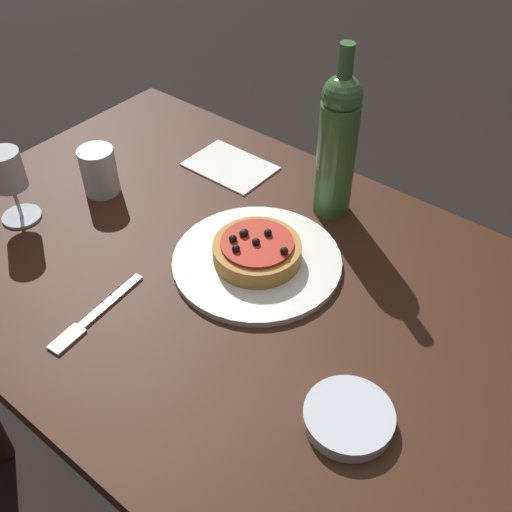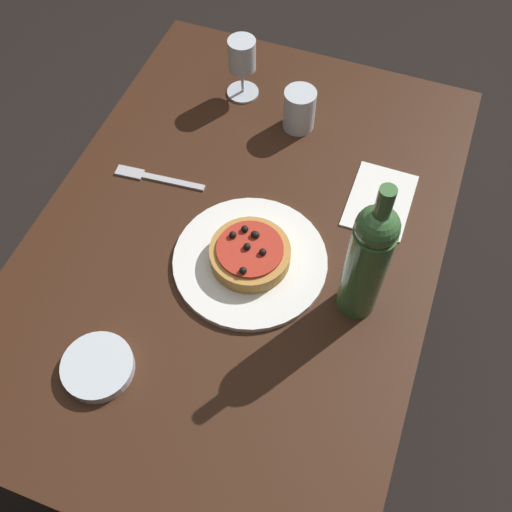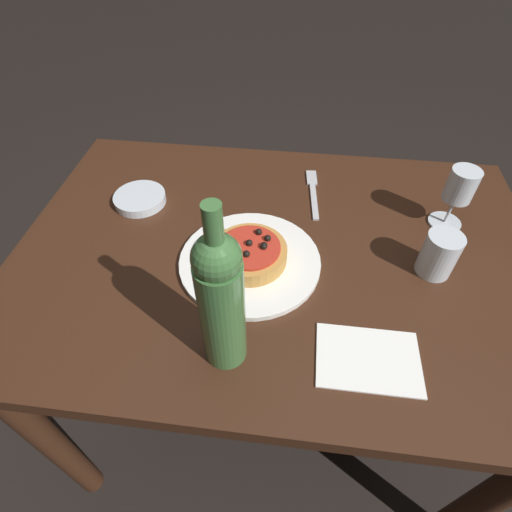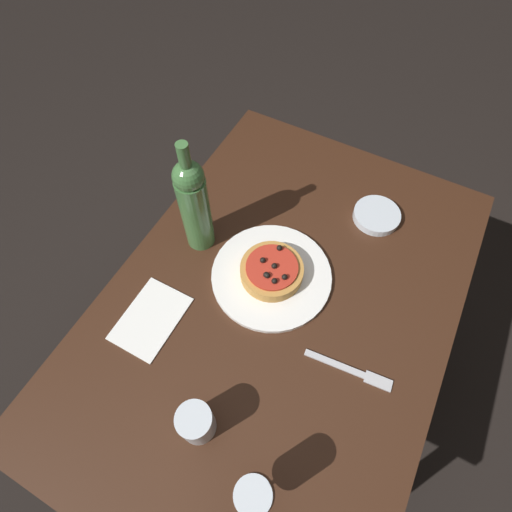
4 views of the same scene
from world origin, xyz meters
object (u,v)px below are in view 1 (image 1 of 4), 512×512
wine_bottle (337,143)px  pizza (257,250)px  water_cup (99,171)px  dining_table (219,308)px  side_bowl (349,417)px  dinner_plate (257,261)px  fork (92,317)px  wine_glass (8,174)px

wine_bottle → pizza: bearing=86.3°
pizza → water_cup: size_ratio=1.60×
dining_table → side_bowl: bearing=160.7°
dinner_plate → water_cup: 0.38m
wine_bottle → fork: (0.14, 0.48, -0.14)m
wine_bottle → water_cup: (0.39, 0.24, -0.10)m
dinner_plate → fork: 0.29m
pizza → fork: pizza is taller
wine_glass → fork: (-0.31, 0.08, -0.10)m
dining_table → water_cup: size_ratio=11.91×
wine_glass → wine_bottle: bearing=-138.6°
water_cup → side_bowl: (-0.67, 0.14, -0.04)m
fork → side_bowl: bearing=97.7°
wine_glass → wine_bottle: (-0.44, -0.39, 0.05)m
dining_table → dinner_plate: size_ratio=3.86×
dining_table → dinner_plate: 0.14m
wine_bottle → fork: 0.52m
pizza → water_cup: bearing=4.0°
dining_table → water_cup: bearing=-3.6°
dining_table → wine_bottle: (-0.07, -0.26, 0.26)m
pizza → water_cup: water_cup is taller
wine_glass → dining_table: bearing=-160.6°
dinner_plate → wine_bottle: 0.25m
dinner_plate → pizza: (0.00, 0.00, 0.03)m
dining_table → wine_glass: (0.38, 0.13, 0.21)m
water_cup → dining_table: bearing=176.4°
side_bowl → fork: side_bowl is taller
pizza → wine_bottle: bearing=-93.7°
water_cup → wine_bottle: bearing=-148.6°
dinner_plate → water_cup: size_ratio=3.08×
side_bowl → dining_table: bearing=-19.3°
wine_bottle → fork: wine_bottle is taller
dinner_plate → wine_bottle: bearing=-93.6°
pizza → side_bowl: (-0.29, 0.17, -0.02)m
pizza → wine_bottle: 0.24m
dinner_plate → water_cup: water_cup is taller
dinner_plate → fork: bearing=64.5°
pizza → dinner_plate: bearing=-143.2°
dining_table → pizza: 0.16m
wine_glass → fork: 0.33m
dining_table → wine_bottle: size_ratio=3.46×
dinner_plate → fork: (0.13, 0.26, -0.00)m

